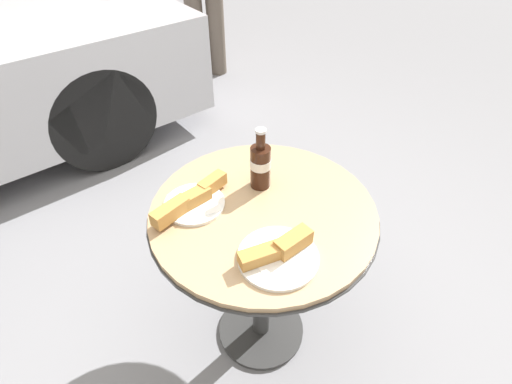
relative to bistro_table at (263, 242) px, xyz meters
name	(u,v)px	position (x,y,z in m)	size (l,w,h in m)	color
ground_plane	(261,330)	(0.00, 0.00, -0.60)	(30.00, 30.00, 0.00)	gray
bistro_table	(263,242)	(0.00, 0.00, 0.00)	(0.77, 0.77, 0.77)	#333333
cola_bottle_left	(260,165)	(0.07, 0.10, 0.26)	(0.07, 0.07, 0.23)	#33190F
lunch_plate_near	(278,253)	(-0.10, -0.19, 0.18)	(0.24, 0.24, 0.06)	white
lunch_plate_far	(192,201)	(-0.18, 0.16, 0.19)	(0.31, 0.21, 0.06)	white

